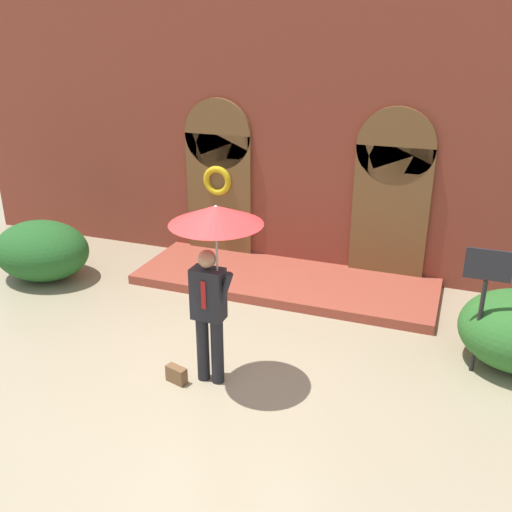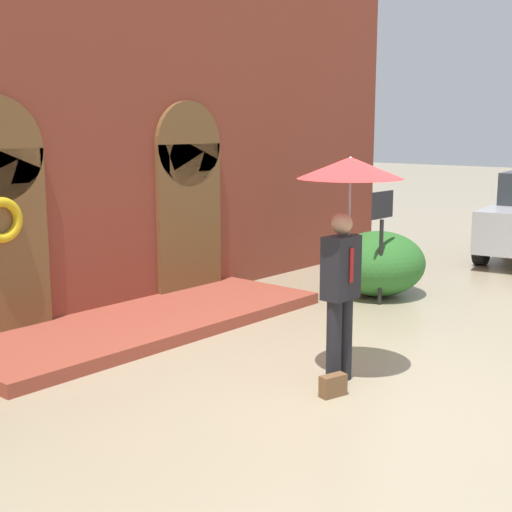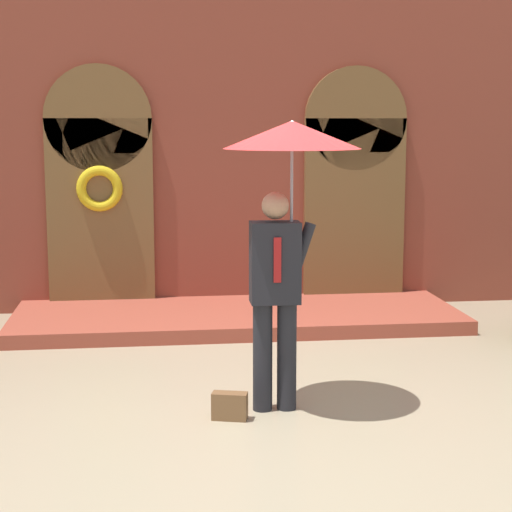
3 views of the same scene
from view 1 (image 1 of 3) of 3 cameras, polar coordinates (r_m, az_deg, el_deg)
name	(u,v)px [view 1 (image 1 of 3)]	position (r m, az deg, el deg)	size (l,w,h in m)	color
ground_plane	(212,379)	(7.56, -4.43, -12.19)	(80.00, 80.00, 0.00)	tan
building_facade	(306,122)	(10.27, 5.06, 13.23)	(14.00, 2.30, 5.60)	brown
person_with_umbrella	(214,242)	(6.63, -4.22, 1.38)	(1.10, 1.10, 2.36)	black
handbag	(176,375)	(7.50, -7.96, -11.66)	(0.28, 0.12, 0.22)	brown
sign_post	(484,291)	(7.69, 21.85, -3.28)	(0.56, 0.06, 1.72)	black
shrub_left	(42,250)	(10.84, -20.64, 0.52)	(1.74, 1.41, 1.05)	#235B23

